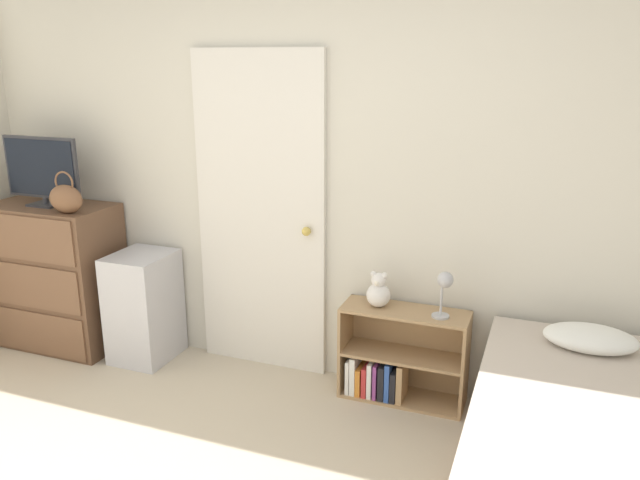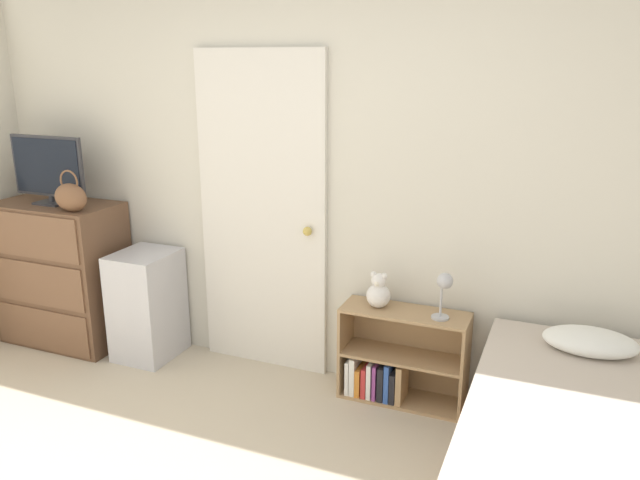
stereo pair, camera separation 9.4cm
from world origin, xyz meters
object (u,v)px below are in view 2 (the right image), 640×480
(handbag, at_px, (71,197))
(storage_bin, at_px, (147,305))
(teddy_bear, at_px, (378,292))
(dresser, at_px, (62,273))
(desk_lamp, at_px, (444,287))
(tv, at_px, (48,169))
(bookshelf, at_px, (394,364))

(handbag, distance_m, storage_bin, 0.86)
(storage_bin, height_order, teddy_bear, teddy_bear)
(dresser, bearing_deg, storage_bin, 2.09)
(handbag, xyz_separation_m, desk_lamp, (2.37, 0.21, -0.34))
(teddy_bear, bearing_deg, desk_lamp, -5.49)
(desk_lamp, bearing_deg, tv, -178.17)
(desk_lamp, bearing_deg, bookshelf, 171.36)
(storage_bin, distance_m, teddy_bear, 1.62)
(handbag, xyz_separation_m, storage_bin, (0.40, 0.16, -0.74))
(bookshelf, distance_m, desk_lamp, 0.61)
(storage_bin, bearing_deg, bookshelf, 2.91)
(tv, distance_m, desk_lamp, 2.71)
(bookshelf, relative_size, desk_lamp, 2.70)
(tv, xyz_separation_m, bookshelf, (2.38, 0.13, -1.02))
(tv, relative_size, desk_lamp, 2.16)
(tv, height_order, bookshelf, tv)
(handbag, bearing_deg, storage_bin, 21.83)
(bookshelf, height_order, teddy_bear, teddy_bear)
(teddy_bear, distance_m, desk_lamp, 0.40)
(storage_bin, height_order, desk_lamp, desk_lamp)
(storage_bin, height_order, bookshelf, storage_bin)
(storage_bin, relative_size, bookshelf, 0.99)
(bookshelf, height_order, desk_lamp, desk_lamp)
(dresser, relative_size, tv, 1.72)
(dresser, height_order, desk_lamp, dresser)
(tv, distance_m, storage_bin, 1.12)
(handbag, xyz_separation_m, bookshelf, (2.09, 0.25, -0.88))
(bookshelf, xyz_separation_m, desk_lamp, (0.28, -0.04, 0.54))
(tv, xyz_separation_m, desk_lamp, (2.66, 0.09, -0.49))
(dresser, height_order, teddy_bear, dresser)
(desk_lamp, bearing_deg, teddy_bear, 174.51)
(teddy_bear, bearing_deg, tv, -176.94)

